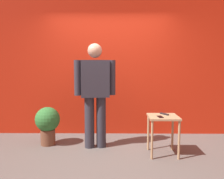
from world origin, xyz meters
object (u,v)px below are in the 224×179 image
at_px(side_table, 163,123).
at_px(tv_remote, 164,114).
at_px(cell_phone, 160,117).
at_px(potted_plant, 48,123).
at_px(standing_person, 95,90).

relative_size(side_table, tv_remote, 3.71).
bearing_deg(cell_phone, potted_plant, 155.97).
bearing_deg(tv_remote, cell_phone, -151.78).
distance_m(standing_person, side_table, 1.26).
relative_size(standing_person, side_table, 2.86).
bearing_deg(side_table, standing_person, 163.25).
xyz_separation_m(side_table, tv_remote, (0.04, 0.10, 0.13)).
bearing_deg(potted_plant, tv_remote, -9.69).
distance_m(cell_phone, tv_remote, 0.22).
height_order(side_table, cell_phone, cell_phone).
bearing_deg(cell_phone, side_table, 44.41).
distance_m(tv_remote, potted_plant, 2.06).
distance_m(standing_person, potted_plant, 1.06).
xyz_separation_m(side_table, cell_phone, (-0.07, -0.09, 0.12)).
bearing_deg(potted_plant, side_table, -12.77).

